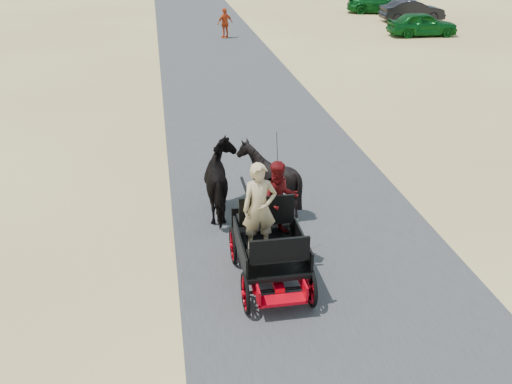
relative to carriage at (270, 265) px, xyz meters
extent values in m
plane|color=tan|center=(1.18, 1.90, -0.36)|extent=(140.00, 140.00, 0.00)
cube|color=#38383A|center=(1.18, 1.90, -0.35)|extent=(6.00, 140.00, 0.01)
imported|color=black|center=(-0.55, 3.00, 0.49)|extent=(0.91, 2.01, 1.70)
imported|color=black|center=(0.55, 3.00, 0.49)|extent=(1.37, 1.54, 1.70)
imported|color=tan|center=(-0.20, 0.05, 1.26)|extent=(0.66, 0.43, 1.80)
imported|color=#660C0F|center=(0.30, 0.60, 1.15)|extent=(0.77, 0.60, 1.58)
imported|color=#C63D16|center=(2.18, 25.08, 0.50)|extent=(1.09, 0.81, 1.73)
imported|color=#0C4C19|center=(13.96, 23.70, 0.34)|extent=(4.20, 1.86, 1.41)
imported|color=black|center=(15.53, 28.76, 0.35)|extent=(4.32, 1.55, 1.42)
imported|color=#0C4C19|center=(14.64, 32.66, 0.33)|extent=(5.12, 3.20, 1.38)
camera|label=1|loc=(-1.88, -9.34, 6.24)|focal=40.00mm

